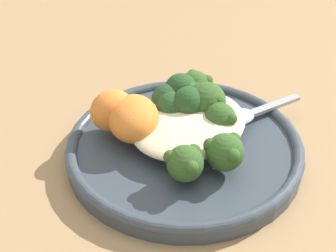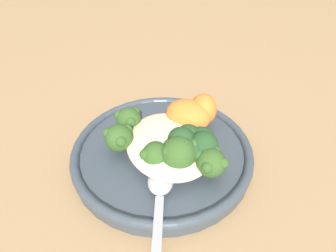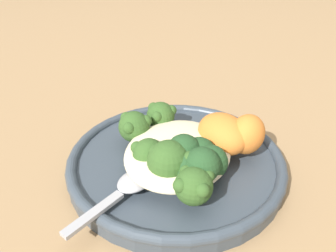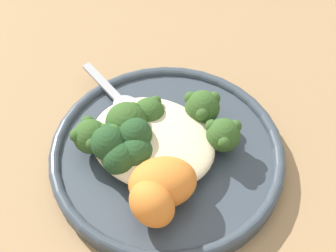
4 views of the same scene
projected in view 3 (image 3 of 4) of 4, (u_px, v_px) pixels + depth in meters
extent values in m
plane|color=#9E7A51|center=(184.00, 161.00, 0.38)|extent=(4.00, 4.00, 0.00)
cylinder|color=#38424C|center=(176.00, 163.00, 0.37)|extent=(0.23, 0.23, 0.02)
torus|color=#38424C|center=(176.00, 157.00, 0.36)|extent=(0.24, 0.24, 0.01)
ellipsoid|color=beige|center=(175.00, 152.00, 0.34)|extent=(0.13, 0.11, 0.02)
ellipsoid|color=#ADC675|center=(187.00, 141.00, 0.37)|extent=(0.07, 0.09, 0.01)
sphere|color=#335623|center=(161.00, 116.00, 0.39)|extent=(0.03, 0.03, 0.03)
sphere|color=#335623|center=(153.00, 108.00, 0.40)|extent=(0.01, 0.01, 0.01)
sphere|color=#335623|center=(157.00, 117.00, 0.38)|extent=(0.01, 0.01, 0.01)
sphere|color=#335623|center=(171.00, 110.00, 0.39)|extent=(0.01, 0.01, 0.01)
ellipsoid|color=#ADC675|center=(169.00, 142.00, 0.36)|extent=(0.02, 0.09, 0.02)
sphere|color=#335623|center=(134.00, 127.00, 0.37)|extent=(0.04, 0.04, 0.04)
sphere|color=#335623|center=(127.00, 117.00, 0.38)|extent=(0.01, 0.01, 0.01)
sphere|color=#335623|center=(129.00, 128.00, 0.36)|extent=(0.01, 0.01, 0.01)
sphere|color=#335623|center=(146.00, 121.00, 0.37)|extent=(0.01, 0.01, 0.01)
ellipsoid|color=#ADC675|center=(178.00, 153.00, 0.34)|extent=(0.06, 0.06, 0.02)
sphere|color=#335623|center=(149.00, 154.00, 0.33)|extent=(0.03, 0.03, 0.03)
sphere|color=#335623|center=(137.00, 147.00, 0.33)|extent=(0.01, 0.01, 0.01)
sphere|color=#335623|center=(161.00, 152.00, 0.32)|extent=(0.01, 0.01, 0.01)
ellipsoid|color=#ADC675|center=(190.00, 159.00, 0.34)|extent=(0.06, 0.03, 0.01)
sphere|color=#335623|center=(173.00, 162.00, 0.31)|extent=(0.04, 0.04, 0.04)
sphere|color=#335623|center=(157.00, 153.00, 0.31)|extent=(0.02, 0.02, 0.02)
sphere|color=#335623|center=(190.00, 159.00, 0.30)|extent=(0.02, 0.02, 0.02)
ellipsoid|color=#ADC675|center=(198.00, 162.00, 0.33)|extent=(0.09, 0.03, 0.02)
sphere|color=#335623|center=(194.00, 186.00, 0.29)|extent=(0.03, 0.03, 0.03)
sphere|color=#335623|center=(186.00, 172.00, 0.29)|extent=(0.01, 0.01, 0.01)
sphere|color=#335623|center=(180.00, 186.00, 0.28)|extent=(0.01, 0.01, 0.01)
sphere|color=#335623|center=(202.00, 190.00, 0.27)|extent=(0.01, 0.01, 0.01)
sphere|color=#335623|center=(207.00, 176.00, 0.29)|extent=(0.01, 0.01, 0.01)
ellipsoid|color=orange|center=(247.00, 134.00, 0.35)|extent=(0.05, 0.05, 0.04)
ellipsoid|color=orange|center=(223.00, 133.00, 0.35)|extent=(0.08, 0.08, 0.04)
sphere|color=#234723|center=(199.00, 154.00, 0.33)|extent=(0.03, 0.03, 0.03)
sphere|color=#234723|center=(184.00, 151.00, 0.32)|extent=(0.03, 0.03, 0.03)
sphere|color=#234723|center=(184.00, 167.00, 0.31)|extent=(0.03, 0.03, 0.03)
sphere|color=#234723|center=(202.00, 165.00, 0.30)|extent=(0.03, 0.03, 0.03)
sphere|color=#234723|center=(210.00, 162.00, 0.32)|extent=(0.03, 0.03, 0.03)
cube|color=#A3A3A8|center=(94.00, 213.00, 0.28)|extent=(0.06, 0.03, 0.00)
ellipsoid|color=#A3A3A8|center=(136.00, 180.00, 0.31)|extent=(0.05, 0.04, 0.01)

